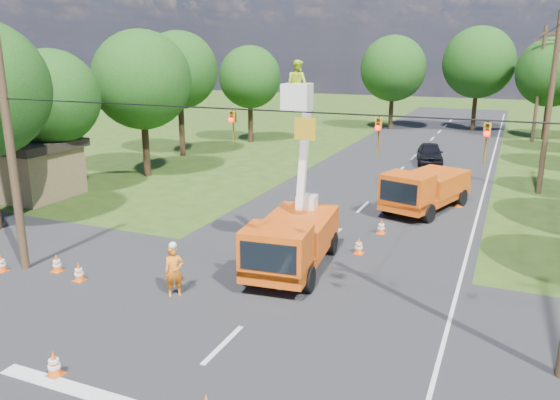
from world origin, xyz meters
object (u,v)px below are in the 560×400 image
at_px(distant_car, 430,153).
at_px(traffic_cone_3, 381,227).
at_px(traffic_cone_2, 359,246).
at_px(tree_far_a, 393,69).
at_px(traffic_cone_0, 54,364).
at_px(traffic_cone_7, 459,201).
at_px(second_truck, 425,189).
at_px(tree_far_b, 479,63).
at_px(tree_far_c, 552,72).
at_px(traffic_cone_6, 1,263).
at_px(pole_right_mid, 550,103).
at_px(tree_left_d, 142,80).
at_px(traffic_cone_4, 79,272).
at_px(pole_right_far, 539,84).
at_px(pole_left, 10,150).
at_px(tree_left_e, 179,70).
at_px(bucket_truck, 293,229).
at_px(shed, 25,168).
at_px(tree_left_f, 250,77).
at_px(ground_worker, 174,271).
at_px(traffic_cone_5, 57,263).
at_px(tree_left_c, 52,98).

relative_size(distant_car, traffic_cone_3, 6.15).
distance_m(traffic_cone_2, tree_far_a, 37.65).
xyz_separation_m(traffic_cone_0, traffic_cone_7, (7.73, 20.04, 0.00)).
xyz_separation_m(second_truck, tree_far_a, (-8.00, 29.41, 5.02)).
height_order(tree_far_b, tree_far_c, tree_far_b).
bearing_deg(traffic_cone_6, distant_car, 66.84).
bearing_deg(traffic_cone_3, pole_right_mid, 58.35).
relative_size(traffic_cone_3, tree_left_d, 0.08).
relative_size(traffic_cone_4, pole_right_mid, 0.07).
height_order(traffic_cone_6, pole_right_far, pole_right_far).
bearing_deg(tree_far_b, traffic_cone_2, -92.12).
height_order(distant_car, traffic_cone_6, distant_car).
bearing_deg(pole_left, traffic_cone_3, 39.02).
height_order(traffic_cone_2, tree_left_e, tree_left_e).
xyz_separation_m(bucket_truck, tree_far_b, (3.27, 41.18, 5.21)).
xyz_separation_m(traffic_cone_4, pole_right_far, (15.30, 40.13, 4.75)).
bearing_deg(tree_far_a, tree_left_e, -119.33).
height_order(pole_left, tree_far_a, tree_far_a).
relative_size(traffic_cone_7, shed, 0.13).
height_order(distant_car, tree_left_f, tree_left_f).
relative_size(pole_left, tree_far_c, 0.98).
xyz_separation_m(traffic_cone_2, pole_right_mid, (6.93, 13.61, 4.75)).
distance_m(traffic_cone_7, pole_right_mid, 7.86).
height_order(ground_worker, pole_right_far, pole_right_far).
bearing_deg(tree_far_a, traffic_cone_4, -92.39).
xyz_separation_m(tree_left_d, tree_far_a, (10.00, 28.00, 0.06)).
distance_m(second_truck, traffic_cone_7, 2.34).
xyz_separation_m(ground_worker, pole_left, (-6.48, -0.20, 3.62)).
bearing_deg(pole_right_far, distant_car, -117.24).
relative_size(distant_car, tree_left_e, 0.46).
relative_size(pole_right_far, tree_far_a, 1.05).
relative_size(traffic_cone_6, traffic_cone_7, 1.00).
bearing_deg(tree_left_f, tree_far_a, 52.99).
distance_m(distant_car, pole_left, 28.72).
relative_size(traffic_cone_0, traffic_cone_5, 1.00).
distance_m(traffic_cone_3, pole_right_mid, 13.56).
xyz_separation_m(traffic_cone_0, traffic_cone_2, (4.73, 11.32, 0.00)).
xyz_separation_m(traffic_cone_4, pole_right_mid, (15.30, 20.13, 4.75)).
xyz_separation_m(bucket_truck, tree_far_c, (9.77, 38.18, 4.46)).
bearing_deg(tree_far_b, second_truck, -90.00).
bearing_deg(ground_worker, traffic_cone_2, 10.98).
distance_m(traffic_cone_6, tree_left_d, 17.34).
bearing_deg(pole_right_mid, tree_left_c, -156.25).
bearing_deg(tree_far_b, traffic_cone_3, -91.87).
height_order(pole_right_far, pole_left, pole_right_far).
distance_m(bucket_truck, traffic_cone_6, 10.80).
bearing_deg(second_truck, distant_car, 114.52).
bearing_deg(tree_left_e, traffic_cone_6, -73.37).
distance_m(traffic_cone_0, traffic_cone_7, 21.48).
xyz_separation_m(traffic_cone_5, tree_far_a, (3.15, 42.79, 5.83)).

